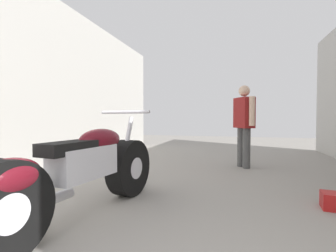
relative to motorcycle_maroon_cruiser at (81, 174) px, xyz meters
name	(u,v)px	position (x,y,z in m)	size (l,w,h in m)	color
ground_plane	(207,179)	(0.96, 1.85, -0.44)	(18.76, 18.76, 0.00)	gray
garage_partition_left	(56,85)	(-1.80, 1.85, 1.13)	(0.08, 8.60, 3.13)	#B7B5AD
motorcycle_maroon_cruiser	(81,174)	(0.00, 0.00, 0.00)	(0.70, 2.25, 1.05)	black
mechanic_in_blue	(244,121)	(1.54, 3.00, 0.46)	(0.41, 0.60, 1.59)	#4C4C4C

